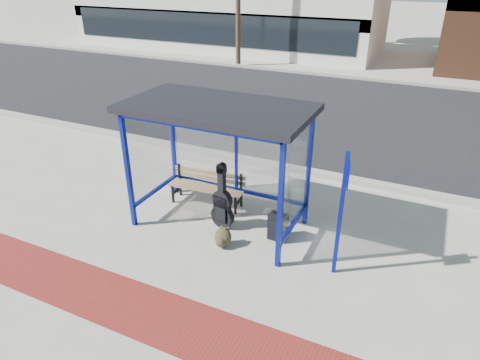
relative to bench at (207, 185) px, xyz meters
The scene contains 16 objects.
ground 0.96m from the bench, 45.01° to the right, with size 120.00×120.00×0.00m, color #B2ADA0.
brick_paver_strip 3.29m from the bench, 79.31° to the right, with size 60.00×1.00×0.01m, color maroon.
curb_near 2.40m from the bench, 75.23° to the left, with size 60.00×0.25×0.12m, color gray.
street_asphalt 7.43m from the bench, 85.32° to the left, with size 60.00×10.00×0.00m, color black.
curb_far 12.51m from the bench, 87.23° to the left, with size 60.00×0.25×0.12m, color gray.
far_sidewalk 14.41m from the bench, 87.59° to the left, with size 60.00×4.00×0.01m, color #B2ADA0.
bus_shelter 1.83m from the bench, 41.44° to the right, with size 3.30×1.80×2.42m.
storefront_white 19.37m from the bench, 115.78° to the left, with size 18.00×6.04×4.00m.
bench is the anchor object (origin of this frame).
guitar_bag 0.98m from the bench, 44.02° to the right, with size 0.48×0.19×1.28m.
suitcase 1.93m from the bench, 18.93° to the right, with size 0.35×0.24×0.58m.
backpack 1.63m from the bench, 51.32° to the right, with size 0.33×0.30×0.38m.
sign_post 3.31m from the bench, 20.20° to the right, with size 0.12×0.27×2.17m.
newspaper_a 0.83m from the bench, 105.47° to the right, with size 0.43×0.34×0.01m, color white.
newspaper_b 0.75m from the bench, 51.08° to the right, with size 0.33×0.26×0.01m, color white.
newspaper_c 0.80m from the bench, 17.50° to the right, with size 0.36×0.28×0.01m, color white.
Camera 1 is at (3.42, -6.29, 4.59)m, focal length 32.00 mm.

